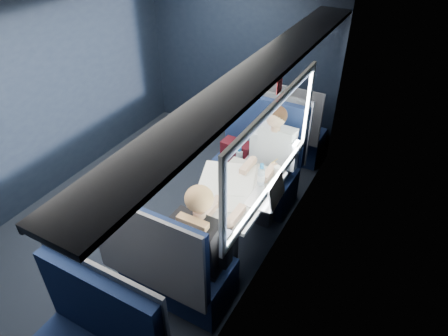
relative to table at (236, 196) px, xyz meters
The scene contains 12 objects.
ground 1.23m from the table, behind, with size 2.80×4.20×0.01m, color black.
room_shell 1.30m from the table, behind, with size 3.00×4.40×2.40m.
table is the anchor object (origin of this frame).
seat_bay_near 0.93m from the table, 102.56° to the left, with size 1.04×0.62×1.26m.
seat_bay_far 0.93m from the table, 101.78° to the right, with size 1.04×0.62×1.26m.
seat_row_front 1.82m from the table, 95.80° to the left, with size 1.04×0.51×1.16m.
man 0.70m from the table, 84.48° to the left, with size 0.53×0.56×1.32m.
woman 0.71m from the table, 84.55° to the right, with size 0.53×0.56×1.32m.
papers 0.14m from the table, behind, with size 0.53×0.77×0.01m, color white.
laptop 0.38m from the table, ahead, with size 0.28×0.36×0.26m.
bottle_small 0.31m from the table, 45.94° to the left, with size 0.07×0.07×0.25m.
cup 0.50m from the table, 58.93° to the left, with size 0.07×0.07×0.09m, color white.
Camera 1 is at (2.38, -2.69, 3.15)m, focal length 32.00 mm.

